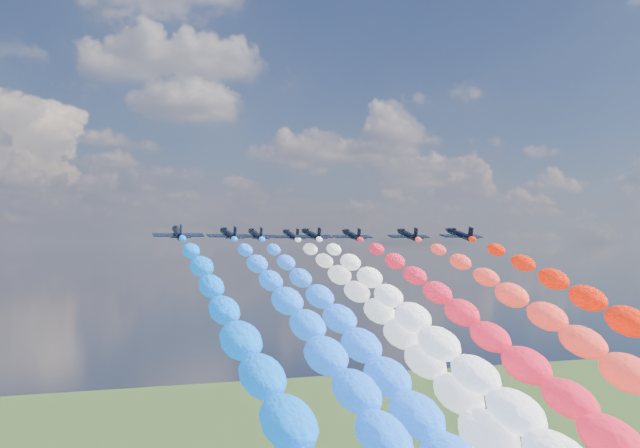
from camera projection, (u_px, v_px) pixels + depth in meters
name	position (u px, v px, depth m)	size (l,w,h in m)	color
jet_0	(178.00, 233.00, 127.60)	(8.38, 11.23, 2.47)	black
trail_0	(273.00, 424.00, 72.65)	(6.57, 113.02, 43.03)	blue
jet_1	(229.00, 234.00, 142.53)	(8.38, 11.23, 2.47)	black
trail_1	(340.00, 393.00, 87.58)	(6.57, 113.02, 43.03)	#1664FF
jet_2	(256.00, 234.00, 151.62)	(8.38, 11.23, 2.47)	black
trail_2	(372.00, 379.00, 96.67)	(6.57, 113.02, 43.03)	#1D66FF
jet_3	(312.00, 235.00, 153.45)	(8.38, 11.23, 2.47)	black
trail_3	(456.00, 377.00, 98.50)	(6.57, 113.02, 43.03)	white
jet_4	(291.00, 235.00, 163.42)	(8.38, 11.23, 2.47)	black
trail_4	(412.00, 364.00, 108.47)	(6.57, 113.02, 43.03)	white
jet_5	(352.00, 235.00, 160.75)	(8.38, 11.23, 2.47)	black
trail_5	(507.00, 367.00, 105.80)	(6.57, 113.02, 43.03)	red
jet_6	(408.00, 235.00, 154.56)	(8.38, 11.23, 2.47)	black
trail_6	(604.00, 375.00, 99.61)	(6.57, 113.02, 43.03)	#F2382A
jet_7	(460.00, 234.00, 148.11)	(8.38, 11.23, 2.47)	black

